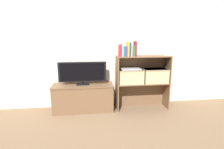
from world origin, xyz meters
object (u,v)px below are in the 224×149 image
(book_tan, at_px, (131,50))
(baby_monitor, at_px, (166,52))
(book_forest, at_px, (133,51))
(tv_stand, at_px, (83,97))
(book_teal, at_px, (124,51))
(book_mustard, at_px, (128,49))
(storage_basket_left, at_px, (130,76))
(tv, at_px, (82,72))
(book_maroon, at_px, (135,49))
(book_skyblue, at_px, (122,50))
(book_plum, at_px, (126,51))
(laptop, at_px, (131,69))
(book_navy, at_px, (129,49))
(storage_basket_right, at_px, (155,75))
(book_crimson, at_px, (120,51))

(book_tan, bearing_deg, baby_monitor, 4.01)
(book_forest, bearing_deg, tv_stand, 173.68)
(book_teal, xyz_separation_m, book_mustard, (0.06, 0.00, 0.04))
(tv_stand, distance_m, storage_basket_left, 0.94)
(tv, xyz_separation_m, book_maroon, (0.92, -0.10, 0.41))
(tv, xyz_separation_m, storage_basket_left, (0.85, -0.06, -0.07))
(book_skyblue, relative_size, baby_monitor, 1.63)
(book_plum, relative_size, book_tan, 0.77)
(tv, distance_m, laptop, 0.86)
(book_maroon, distance_m, laptop, 0.37)
(book_navy, relative_size, laptop, 0.69)
(baby_monitor, bearing_deg, book_mustard, -176.31)
(book_maroon, relative_size, storage_basket_left, 0.58)
(baby_monitor, bearing_deg, book_maroon, -175.50)
(storage_basket_right, bearing_deg, book_forest, -175.87)
(tv_stand, relative_size, book_plum, 6.28)
(book_crimson, distance_m, laptop, 0.39)
(book_crimson, xyz_separation_m, book_plum, (0.10, 0.00, -0.01))
(tv, relative_size, baby_monitor, 6.03)
(storage_basket_left, distance_m, storage_basket_right, 0.46)
(book_plum, distance_m, storage_basket_left, 0.45)
(book_tan, relative_size, book_maroon, 0.87)
(book_plum, distance_m, baby_monitor, 0.76)
(book_crimson, bearing_deg, laptop, 8.72)
(tv, relative_size, book_teal, 4.85)
(book_mustard, height_order, book_maroon, book_maroon)
(book_mustard, bearing_deg, storage_basket_left, 25.09)
(book_tan, bearing_deg, book_maroon, 0.00)
(baby_monitor, bearing_deg, tv_stand, 178.06)
(laptop, bearing_deg, book_plum, -162.60)
(book_plum, height_order, laptop, book_plum)
(book_navy, distance_m, storage_basket_left, 0.48)
(book_plum, relative_size, storage_basket_left, 0.39)
(book_tan, xyz_separation_m, storage_basket_right, (0.47, 0.03, -0.47))
(book_teal, height_order, book_plum, book_teal)
(book_tan, height_order, book_forest, book_tan)
(tv, height_order, book_maroon, book_maroon)
(book_crimson, distance_m, book_skyblue, 0.04)
(book_skyblue, height_order, book_teal, book_skyblue)
(book_tan, distance_m, book_forest, 0.04)
(tv_stand, distance_m, book_forest, 1.22)
(book_crimson, distance_m, book_navy, 0.17)
(book_navy, bearing_deg, tv, 173.30)
(book_mustard, distance_m, storage_basket_left, 0.49)
(tv_stand, bearing_deg, book_crimson, -8.55)
(tv_stand, relative_size, book_tan, 4.82)
(tv, relative_size, storage_basket_left, 1.91)
(book_crimson, xyz_separation_m, laptop, (0.20, 0.03, -0.33))
(book_plum, relative_size, laptop, 0.49)
(tv_stand, height_order, book_teal, book_teal)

